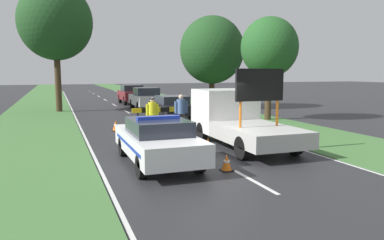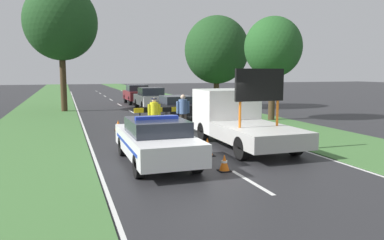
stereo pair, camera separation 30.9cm
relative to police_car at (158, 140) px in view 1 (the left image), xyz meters
The scene contains 19 objects.
ground_plane 2.02m from the police_car, ahead, with size 160.00×160.00×0.00m, color #28282B.
lane_markings 15.48m from the police_car, 83.01° to the left, with size 7.43×63.73×0.01m.
grass_verge_left 20.41m from the police_car, 101.66° to the left, with size 4.48×120.00×0.03m.
grass_verge_right 21.49m from the police_car, 68.46° to the left, with size 4.48×120.00×0.03m.
police_car is the anchor object (origin of this frame).
work_truck 4.29m from the police_car, 28.55° to the left, with size 2.28×5.68×2.97m.
road_barrier 6.41m from the police_car, 73.96° to the left, with size 2.72×0.08×1.16m.
police_officer 5.72m from the police_car, 77.46° to the left, with size 0.60×0.38×1.68m.
pedestrian_civilian 6.09m from the police_car, 64.61° to the left, with size 0.65×0.41×1.80m.
traffic_cone_near_police 2.02m from the police_car, 14.84° to the left, with size 0.45×0.45×0.62m.
traffic_cone_centre_front 2.31m from the police_car, 43.09° to the right, with size 0.35×0.35×0.49m.
traffic_cone_near_truck 4.93m from the police_car, 84.20° to the left, with size 0.39×0.39×0.54m.
traffic_cone_behind_barrier 7.11m from the police_car, 91.76° to the left, with size 0.38×0.38×0.52m.
queued_car_sedan_black 11.82m from the police_car, 70.73° to the left, with size 1.89×4.36×1.39m.
queued_car_van_white 17.24m from the police_car, 78.00° to the left, with size 1.89×4.14×1.67m.
queued_car_wagon_maroon 22.66m from the police_car, 80.99° to the left, with size 1.91×4.26×1.70m.
roadside_tree_near_left 18.67m from the police_car, 61.58° to the left, with size 4.99×4.99×7.17m.
roadside_tree_near_right 12.66m from the police_car, 42.39° to the left, with size 3.35×3.35×6.06m.
roadside_tree_mid_left 18.46m from the police_car, 98.81° to the left, with size 5.12×5.12×9.04m.
Camera 1 is at (-4.82, -11.11, 2.86)m, focal length 35.00 mm.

